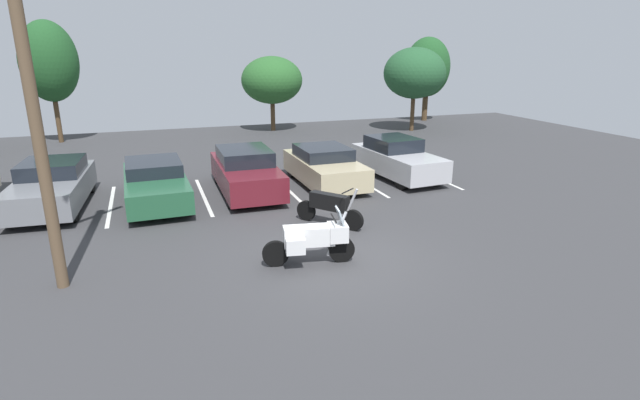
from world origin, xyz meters
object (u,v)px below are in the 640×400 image
object	(u,v)px
car_green	(155,183)
motorcycle_touring	(313,238)
motorcycle_second	(330,206)
car_maroon	(246,172)
car_champagne	(324,166)
car_grey	(52,186)
utility_pole	(28,75)
car_silver	(397,159)

from	to	relation	value
car_green	motorcycle_touring	bearing A→B (deg)	-62.15
motorcycle_second	car_maroon	distance (m)	4.50
car_green	car_champagne	xyz separation A→B (m)	(6.02, 0.29, 0.01)
car_grey	utility_pole	bearing A→B (deg)	-81.01
motorcycle_touring	car_grey	bearing A→B (deg)	133.18
motorcycle_second	car_silver	world-z (taller)	car_silver
motorcycle_second	car_maroon	xyz separation A→B (m)	(-1.59, 4.20, 0.18)
motorcycle_second	motorcycle_touring	bearing A→B (deg)	-119.09
car_grey	car_green	distance (m)	3.16
motorcycle_second	car_green	xyz separation A→B (m)	(-4.65, 3.96, 0.11)
motorcycle_touring	car_silver	bearing A→B (deg)	49.26
car_champagne	car_grey	bearing A→B (deg)	178.29
motorcycle_second	car_champagne	world-z (taller)	car_champagne
car_silver	utility_pole	world-z (taller)	utility_pole
car_champagne	car_silver	world-z (taller)	car_silver
car_champagne	utility_pole	bearing A→B (deg)	-144.00
motorcycle_touring	car_silver	size ratio (longest dim) A/B	0.48
car_grey	car_green	bearing A→B (deg)	-10.18
motorcycle_touring	car_silver	distance (m)	8.79
car_grey	utility_pole	xyz separation A→B (m)	(0.98, -6.20, 3.71)
motorcycle_touring	utility_pole	xyz separation A→B (m)	(-5.47, 0.68, 3.79)
car_silver	utility_pole	distance (m)	13.23
car_green	car_silver	world-z (taller)	car_silver
car_champagne	car_silver	distance (m)	3.05
car_silver	utility_pole	size ratio (longest dim) A/B	0.54
car_silver	utility_pole	xyz separation A→B (m)	(-11.21, -5.98, 3.69)
car_grey	car_maroon	world-z (taller)	car_maroon
motorcycle_touring	car_grey	distance (m)	9.43
utility_pole	car_champagne	bearing A→B (deg)	36.00
car_green	car_maroon	world-z (taller)	car_maroon
car_green	car_maroon	distance (m)	3.07
motorcycle_touring	car_green	size ratio (longest dim) A/B	0.46
car_champagne	car_silver	size ratio (longest dim) A/B	0.97
car_grey	car_green	size ratio (longest dim) A/B	1.02
motorcycle_touring	car_grey	xyz separation A→B (m)	(-6.45, 6.87, 0.08)
motorcycle_second	utility_pole	size ratio (longest dim) A/B	0.21
motorcycle_touring	motorcycle_second	distance (m)	2.69
motorcycle_touring	car_green	bearing A→B (deg)	117.85
car_green	utility_pole	distance (m)	7.10
motorcycle_touring	motorcycle_second	bearing A→B (deg)	60.91
car_maroon	car_silver	size ratio (longest dim) A/B	1.05
motorcycle_touring	utility_pole	size ratio (longest dim) A/B	0.26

